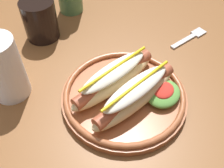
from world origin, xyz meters
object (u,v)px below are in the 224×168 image
object	(u,v)px
fork	(191,37)
soda_cup	(40,20)
extra_cup	(3,69)
hot_dog_plate	(126,91)

from	to	relation	value
fork	soda_cup	xyz separation A→B (m)	(-0.21, 0.33, 0.05)
extra_cup	soda_cup	bearing A→B (deg)	24.17
soda_cup	extra_cup	world-z (taller)	extra_cup
hot_dog_plate	fork	bearing A→B (deg)	-7.28
fork	extra_cup	bearing A→B (deg)	165.92
fork	soda_cup	world-z (taller)	soda_cup
hot_dog_plate	soda_cup	bearing A→B (deg)	78.07
hot_dog_plate	extra_cup	distance (m)	0.25
extra_cup	hot_dog_plate	bearing A→B (deg)	-61.53
soda_cup	fork	bearing A→B (deg)	-57.40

